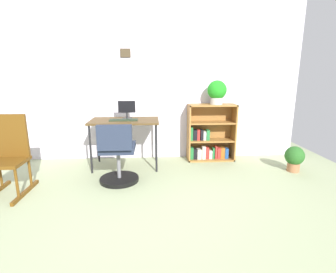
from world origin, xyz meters
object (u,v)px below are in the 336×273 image
Objects in this scene: desk at (125,124)px; rocking_chair at (9,155)px; potted_plant_on_shelf at (217,91)px; potted_plant_floor at (294,157)px; keyboard at (124,120)px; office_chair at (118,157)px; bookshelf_low at (209,136)px; monitor at (127,109)px.

rocking_chair is (-1.30, -0.81, -0.21)m from desk.
desk is at bearing -170.82° from potted_plant_on_shelf.
potted_plant_on_shelf is at bearing 150.16° from potted_plant_floor.
potted_plant_on_shelf is (2.76, 1.04, 0.67)m from rocking_chair.
potted_plant_on_shelf is (1.46, 0.30, 0.40)m from keyboard.
office_chair reaches higher than desk.
bookshelf_low is 2.46× the size of potted_plant_floor.
monitor is 0.20m from keyboard.
monitor is 0.30× the size of bookshelf_low.
keyboard is 0.44× the size of bookshelf_low.
desk is 2.46× the size of keyboard.
potted_plant_on_shelf is (1.42, 0.16, 0.26)m from monitor.
bookshelf_low is at bearing 33.23° from office_chair.
desk is 1.55m from potted_plant_on_shelf.
desk is 0.22m from monitor.
potted_plant_floor is (3.80, 0.44, -0.26)m from rocking_chair.
keyboard is 2.59m from potted_plant_floor.
bookshelf_low reaches higher than potted_plant_floor.
rocking_chair is (-1.33, -0.89, -0.42)m from monitor.
keyboard is 1.09× the size of potted_plant_floor.
potted_plant_on_shelf reaches higher than monitor.
keyboard reaches higher than desk.
potted_plant_on_shelf reaches higher than rocking_chair.
rocking_chair is 2.89m from bookshelf_low.
monitor is at bearing -173.76° from potted_plant_on_shelf.
keyboard is 1.09× the size of potted_plant_on_shelf.
keyboard is at bearing 173.12° from potted_plant_floor.
keyboard is at bearing 29.99° from rocking_chair.
rocking_chair is at bearing -157.65° from bookshelf_low.
rocking_chair reaches higher than potted_plant_floor.
office_chair reaches higher than keyboard.
office_chair reaches higher than potted_plant_floor.
rocking_chair is 2.47× the size of potted_plant_on_shelf.
desk is 0.09m from keyboard.
rocking_chair reaches higher than keyboard.
potted_plant_on_shelf is (0.09, -0.05, 0.74)m from bookshelf_low.
keyboard is 0.44× the size of rocking_chair.
office_chair is (-0.03, -0.57, -0.39)m from keyboard.
potted_plant_floor is (2.51, -0.30, -0.53)m from keyboard.
desk is 1.25× the size of office_chair.
desk is 1.09× the size of rocking_chair.
potted_plant_on_shelf is at bearing 20.77° from rocking_chair.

